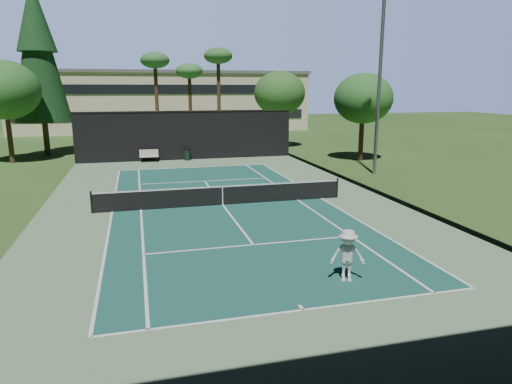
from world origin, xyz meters
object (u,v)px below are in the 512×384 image
(park_bench, at_px, (149,155))
(player, at_px, (348,255))
(tennis_ball_a, at_px, (93,304))
(trash_bin, at_px, (187,155))
(tennis_ball_b, at_px, (154,204))
(tennis_net, at_px, (223,195))
(tennis_ball_d, at_px, (163,191))
(tennis_ball_c, at_px, (249,186))

(park_bench, bearing_deg, player, -78.56)
(tennis_ball_a, height_order, trash_bin, trash_bin)
(tennis_ball_a, bearing_deg, tennis_ball_b, 79.33)
(tennis_net, distance_m, player, 10.56)
(tennis_ball_d, height_order, trash_bin, trash_bin)
(tennis_net, distance_m, tennis_ball_a, 11.53)
(tennis_ball_b, bearing_deg, tennis_ball_c, 28.28)
(tennis_net, height_order, tennis_ball_b, tennis_net)
(tennis_net, relative_size, tennis_ball_b, 220.60)
(tennis_ball_c, xyz_separation_m, trash_bin, (-2.50, 11.48, 0.44))
(tennis_net, xyz_separation_m, tennis_ball_c, (2.42, 4.17, -0.52))
(park_bench, bearing_deg, trash_bin, 2.72)
(tennis_ball_c, relative_size, tennis_ball_d, 1.24)
(tennis_ball_c, xyz_separation_m, park_bench, (-5.64, 11.33, 0.51))
(player, bearing_deg, tennis_ball_c, 105.26)
(tennis_ball_a, relative_size, park_bench, 0.05)
(trash_bin, bearing_deg, tennis_ball_c, -77.71)
(tennis_ball_c, height_order, park_bench, park_bench)
(player, relative_size, tennis_ball_b, 28.72)
(tennis_net, xyz_separation_m, park_bench, (-3.22, 15.50, -0.01))
(tennis_ball_a, xyz_separation_m, tennis_ball_b, (2.09, 11.11, -0.01))
(tennis_ball_c, distance_m, trash_bin, 11.75)
(tennis_ball_b, bearing_deg, tennis_ball_d, 78.41)
(tennis_ball_a, distance_m, tennis_ball_d, 14.49)
(tennis_net, bearing_deg, tennis_ball_c, 59.94)
(tennis_ball_a, xyz_separation_m, tennis_ball_d, (2.73, 14.23, -0.01))
(tennis_ball_d, height_order, park_bench, park_bench)
(tennis_ball_b, xyz_separation_m, tennis_ball_d, (0.64, 3.11, 0.00))
(tennis_ball_a, bearing_deg, trash_bin, 78.02)
(park_bench, distance_m, trash_bin, 3.14)
(tennis_ball_a, distance_m, park_bench, 25.71)
(tennis_net, height_order, tennis_ball_a, tennis_net)
(tennis_ball_d, relative_size, park_bench, 0.04)
(tennis_net, relative_size, park_bench, 8.60)
(tennis_net, xyz_separation_m, tennis_ball_a, (-5.55, -10.10, -0.52))
(player, distance_m, trash_bin, 26.10)
(tennis_net, height_order, player, player)
(tennis_ball_b, bearing_deg, tennis_ball_a, -100.67)
(trash_bin, bearing_deg, tennis_ball_a, -101.98)
(player, relative_size, tennis_ball_c, 23.20)
(player, bearing_deg, tennis_ball_b, 132.52)
(tennis_ball_b, distance_m, trash_bin, 15.02)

